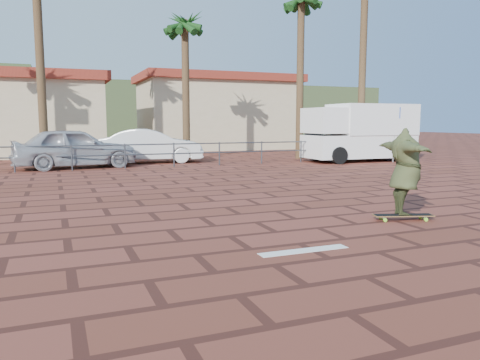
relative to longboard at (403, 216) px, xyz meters
The scene contains 13 objects.
ground 3.51m from the longboard, behind, with size 120.00×120.00×0.00m, color brown.
paint_stripe 3.04m from the longboard, 157.67° to the right, with size 1.40×0.22×0.01m, color white.
guardrail 12.56m from the longboard, 106.25° to the left, with size 24.06×0.06×1.00m.
palm_center 16.76m from the longboard, 90.04° to the left, with size 2.40×2.40×7.75m.
palm_right 16.84m from the longboard, 68.66° to the left, with size 2.40×2.40×9.05m.
building_east 24.58m from the longboard, 79.43° to the left, with size 10.60×6.60×5.00m.
hill_front 50.25m from the longboard, 94.01° to the left, with size 70.00×18.00×6.00m, color #384C28.
longboard is the anchor object (origin of this frame).
skateboarder 0.84m from the longboard, ahead, with size 2.02×0.55×1.65m, color #3D4424.
campervan 13.76m from the longboard, 57.47° to the left, with size 5.22×2.37×2.68m.
car_silver 14.12m from the longboard, 112.28° to the left, with size 1.93×4.80×1.64m, color #AAABB1.
car_white 14.56m from the longboard, 97.96° to the left, with size 1.63×4.66×1.54m, color white.
street_sign 13.60m from the longboard, 51.04° to the left, with size 0.50×0.20×2.53m.
Camera 1 is at (-2.63, -7.03, 1.88)m, focal length 35.00 mm.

